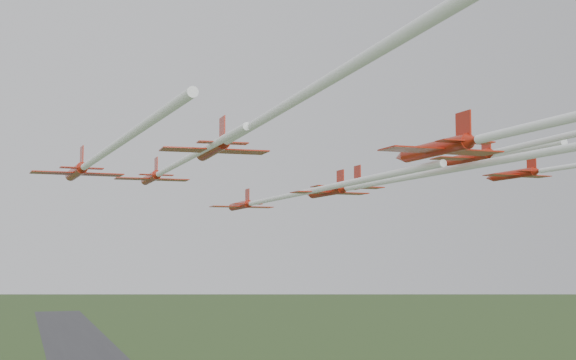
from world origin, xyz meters
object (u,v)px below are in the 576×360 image
object	(u,v)px
jet_row2_right	(381,179)
jet_trail_solo	(540,125)
jet_row3_left	(93,161)
jet_lead	(276,198)
jet_row4_left	(268,116)
jet_row3_mid	(402,178)
jet_row4_right	(538,142)
jet_row2_left	(167,170)

from	to	relation	value
jet_row2_right	jet_trail_solo	xyz separation A→B (m)	(-9.72, -45.01, -0.79)
jet_row3_left	jet_trail_solo	bearing A→B (deg)	-52.62
jet_lead	jet_row4_left	xyz separation A→B (m)	(-14.28, -43.42, 2.54)
jet_row3_mid	jet_trail_solo	size ratio (longest dim) A/B	1.14
jet_row4_right	jet_trail_solo	distance (m)	16.33
jet_row2_right	jet_row4_right	size ratio (longest dim) A/B	1.04
jet_row3_mid	jet_row2_left	bearing A→B (deg)	126.24
jet_row4_left	jet_row3_mid	bearing A→B (deg)	41.02
jet_row4_left	jet_trail_solo	world-z (taller)	jet_row4_left
jet_lead	jet_trail_solo	world-z (taller)	jet_trail_solo
jet_lead	jet_row2_left	bearing A→B (deg)	-157.88
jet_row3_left	jet_row4_right	size ratio (longest dim) A/B	1.02
jet_row2_left	jet_row4_right	world-z (taller)	jet_row2_left
jet_row2_right	jet_trail_solo	size ratio (longest dim) A/B	0.90
jet_row3_left	jet_row4_left	xyz separation A→B (m)	(10.08, -20.61, 1.21)
jet_row2_right	jet_row4_right	xyz separation A→B (m)	(-0.30, -31.70, 0.25)
jet_row2_right	jet_row3_mid	distance (m)	23.16
jet_lead	jet_row4_right	bearing A→B (deg)	-74.97
jet_row3_mid	jet_row2_right	bearing A→B (deg)	67.39
jet_row2_left	jet_row4_right	distance (m)	41.62
jet_row2_left	jet_row3_mid	size ratio (longest dim) A/B	0.76
jet_row3_mid	jet_row4_left	bearing A→B (deg)	-142.49
jet_row3_left	jet_row2_left	bearing A→B (deg)	56.42
jet_row3_left	jet_trail_solo	xyz separation A→B (m)	(25.80, -29.42, 0.04)
jet_lead	jet_row4_left	size ratio (longest dim) A/B	0.91
jet_row4_right	jet_lead	bearing A→B (deg)	107.63
jet_row3_mid	jet_trail_solo	xyz separation A→B (m)	(-1.72, -23.37, 1.32)
jet_row2_right	jet_row4_left	bearing A→B (deg)	-126.10
jet_row3_left	jet_trail_solo	distance (m)	39.13
jet_row4_left	jet_row4_right	distance (m)	25.54
jet_row2_right	jet_trail_solo	world-z (taller)	jet_row2_right
jet_row4_right	jet_trail_solo	world-z (taller)	jet_row4_right
jet_row3_left	jet_trail_solo	world-z (taller)	jet_trail_solo
jet_lead	jet_row4_left	distance (m)	45.78
jet_row2_right	jet_row4_right	distance (m)	31.70
jet_row2_left	jet_trail_solo	size ratio (longest dim) A/B	0.87
jet_trail_solo	jet_row3_mid	bearing A→B (deg)	83.82
jet_row4_left	jet_trail_solo	xyz separation A→B (m)	(15.72, -8.81, -1.17)
jet_row3_mid	jet_trail_solo	bearing A→B (deg)	-96.56
jet_row3_left	jet_row4_left	size ratio (longest dim) A/B	0.71
jet_row2_right	jet_row4_left	world-z (taller)	jet_row4_left
jet_lead	jet_trail_solo	size ratio (longest dim) A/B	1.12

